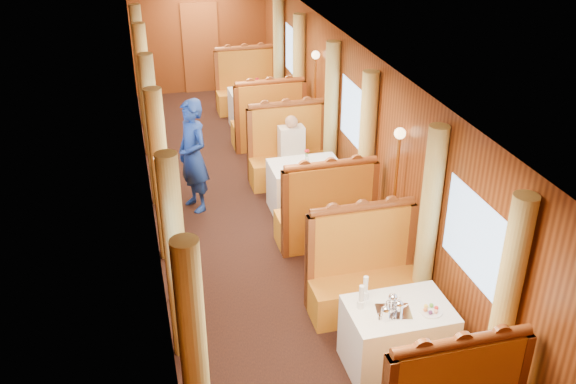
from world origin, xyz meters
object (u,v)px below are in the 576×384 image
object	(u,v)px
banquette_near_aft	(363,278)
teapot_right	(398,309)
steward	(193,156)
tea_tray	(393,312)
fruit_plate	(431,310)
rose_vase_far	(257,81)
banquette_mid_fwd	(326,217)
table_mid	(305,187)
banquette_far_fwd	(269,125)
banquette_mid_aft	(289,157)
banquette_far_aft	(247,90)
teapot_back	(392,303)
passenger	(292,144)
teapot_left	(385,315)
rose_vase_mid	(307,154)
table_far	(257,109)
table_near	(397,337)

from	to	relation	value
banquette_near_aft	teapot_right	world-z (taller)	banquette_near_aft
steward	tea_tray	bearing A→B (deg)	-2.53
fruit_plate	rose_vase_far	bearing A→B (deg)	92.06
rose_vase_far	banquette_mid_fwd	bearing A→B (deg)	-90.19
table_mid	fruit_plate	bearing A→B (deg)	-85.71
banquette_mid_fwd	fruit_plate	xyz separation A→B (m)	(0.27, -2.62, 0.35)
table_mid	banquette_far_fwd	distance (m)	2.49
banquette_mid_aft	banquette_far_aft	size ratio (longest dim) A/B	1.00
banquette_near_aft	teapot_back	size ratio (longest dim) A/B	8.34
banquette_far_fwd	tea_tray	size ratio (longest dim) A/B	3.94
banquette_mid_aft	passenger	distance (m)	0.38
banquette_far_fwd	teapot_left	size ratio (longest dim) A/B	8.93
tea_tray	rose_vase_far	bearing A→B (deg)	89.14
rose_vase_mid	rose_vase_far	distance (m)	3.53
teapot_left	steward	bearing A→B (deg)	107.04
rose_vase_far	teapot_left	bearing A→B (deg)	-91.86
rose_vase_far	passenger	xyz separation A→B (m)	(-0.01, -2.71, -0.19)
banquette_far_fwd	steward	world-z (taller)	steward
banquette_near_aft	teapot_right	distance (m)	1.17
table_far	table_near	bearing A→B (deg)	-90.00
rose_vase_mid	steward	distance (m)	1.68
banquette_near_aft	passenger	world-z (taller)	banquette_near_aft
passenger	table_near	bearing A→B (deg)	-90.00
table_near	banquette_mid_aft	world-z (taller)	banquette_mid_aft
table_near	tea_tray	world-z (taller)	tea_tray
banquette_far_fwd	teapot_right	xyz separation A→B (m)	(-0.06, -6.07, 0.39)
teapot_right	rose_vase_far	world-z (taller)	rose_vase_far
table_near	teapot_back	xyz separation A→B (m)	(-0.08, 0.02, 0.44)
tea_tray	steward	xyz separation A→B (m)	(-1.50, 4.02, 0.11)
banquette_far_fwd	banquette_far_aft	world-z (taller)	same
teapot_right	passenger	size ratio (longest dim) A/B	0.20
fruit_plate	rose_vase_far	distance (m)	7.16
table_near	teapot_left	xyz separation A→B (m)	(-0.22, -0.14, 0.44)
teapot_back	table_far	bearing A→B (deg)	78.82
table_mid	banquette_far_fwd	xyz separation A→B (m)	(0.00, 2.49, 0.05)
banquette_mid_aft	teapot_back	bearing A→B (deg)	-91.00
banquette_far_fwd	fruit_plate	size ratio (longest dim) A/B	5.66
passenger	rose_vase_far	bearing A→B (deg)	89.69
teapot_back	banquette_mid_fwd	bearing A→B (deg)	77.64
tea_tray	rose_vase_mid	size ratio (longest dim) A/B	0.94
teapot_right	rose_vase_mid	xyz separation A→B (m)	(0.07, 3.57, 0.12)
banquette_near_aft	steward	size ratio (longest dim) A/B	0.77
banquette_mid_aft	tea_tray	xyz separation A→B (m)	(-0.09, -4.56, 0.33)
table_far	banquette_far_fwd	size ratio (longest dim) A/B	0.78
banquette_near_aft	banquette_far_fwd	xyz separation A→B (m)	(0.00, 4.97, 0.00)
passenger	table_far	bearing A→B (deg)	90.00
banquette_mid_fwd	passenger	world-z (taller)	banquette_mid_fwd
rose_vase_mid	steward	bearing A→B (deg)	163.12
teapot_back	rose_vase_mid	distance (m)	3.47
teapot_left	fruit_plate	world-z (taller)	teapot_left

